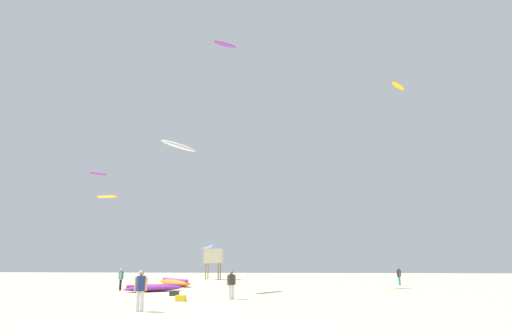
# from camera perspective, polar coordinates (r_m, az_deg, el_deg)

# --- Properties ---
(ground_plane) EXTENTS (120.00, 120.00, 0.00)m
(ground_plane) POSITION_cam_1_polar(r_m,az_deg,el_deg) (15.26, -6.29, -21.36)
(ground_plane) COLOR beige
(person_foreground) EXTENTS (0.59, 0.40, 1.78)m
(person_foreground) POSITION_cam_1_polar(r_m,az_deg,el_deg) (19.45, -15.99, -16.09)
(person_foreground) COLOR silver
(person_foreground) RESTS_ON ground
(person_midground) EXTENTS (0.51, 0.37, 1.63)m
(person_midground) POSITION_cam_1_polar(r_m,az_deg,el_deg) (24.60, -3.51, -16.03)
(person_midground) COLOR silver
(person_midground) RESTS_ON ground
(person_left) EXTENTS (0.35, 0.51, 1.55)m
(person_left) POSITION_cam_1_polar(r_m,az_deg,el_deg) (40.14, 19.57, -14.27)
(person_left) COLOR teal
(person_left) RESTS_ON ground
(person_right) EXTENTS (0.36, 0.52, 1.60)m
(person_right) POSITION_cam_1_polar(r_m,az_deg,el_deg) (33.34, -18.57, -14.66)
(person_right) COLOR black
(person_right) RESTS_ON ground
(kite_grounded_near) EXTENTS (4.24, 3.50, 0.55)m
(kite_grounded_near) POSITION_cam_1_polar(r_m,az_deg,el_deg) (31.38, -14.23, -16.33)
(kite_grounded_near) COLOR purple
(kite_grounded_near) RESTS_ON ground
(kite_grounded_mid) EXTENTS (4.67, 5.21, 0.70)m
(kite_grounded_mid) POSITION_cam_1_polar(r_m,az_deg,el_deg) (37.71, -11.46, -15.76)
(kite_grounded_mid) COLOR orange
(kite_grounded_mid) RESTS_ON ground
(lifeguard_tower) EXTENTS (2.30, 2.30, 4.15)m
(lifeguard_tower) POSITION_cam_1_polar(r_m,az_deg,el_deg) (49.55, -6.04, -12.09)
(lifeguard_tower) COLOR #8C704C
(lifeguard_tower) RESTS_ON ground
(cooler_box) EXTENTS (0.56, 0.36, 0.32)m
(cooler_box) POSITION_cam_1_polar(r_m,az_deg,el_deg) (23.87, -10.59, -17.84)
(cooler_box) COLOR yellow
(cooler_box) RESTS_ON ground
(gear_bag) EXTENTS (0.56, 0.36, 0.32)m
(gear_bag) POSITION_cam_1_polar(r_m,az_deg,el_deg) (27.50, -11.49, -17.15)
(gear_bag) COLOR #2D2D33
(gear_bag) RESTS_ON ground
(kite_aloft_0) EXTENTS (2.68, 3.09, 0.42)m
(kite_aloft_0) POSITION_cam_1_polar(r_m,az_deg,el_deg) (53.29, 19.47, 10.70)
(kite_aloft_0) COLOR yellow
(kite_aloft_1) EXTENTS (3.24, 1.16, 0.45)m
(kite_aloft_1) POSITION_cam_1_polar(r_m,az_deg,el_deg) (59.64, -20.31, -4.05)
(kite_aloft_1) COLOR yellow
(kite_aloft_2) EXTENTS (2.38, 1.86, 0.31)m
(kite_aloft_2) POSITION_cam_1_polar(r_m,az_deg,el_deg) (41.81, -4.41, 16.84)
(kite_aloft_2) COLOR purple
(kite_aloft_3) EXTENTS (2.85, 3.67, 0.80)m
(kite_aloft_3) POSITION_cam_1_polar(r_m,az_deg,el_deg) (32.69, -10.79, 2.87)
(kite_aloft_3) COLOR white
(kite_aloft_4) EXTENTS (2.07, 1.91, 0.29)m
(kite_aloft_4) POSITION_cam_1_polar(r_m,az_deg,el_deg) (54.48, -21.50, -0.97)
(kite_aloft_4) COLOR purple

